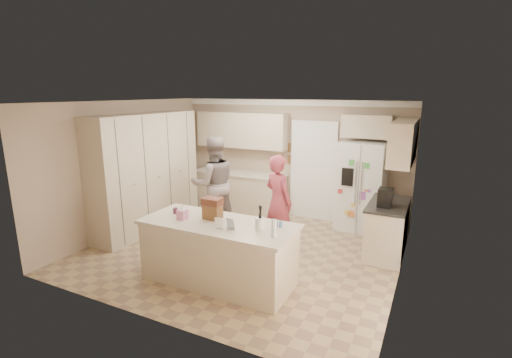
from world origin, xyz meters
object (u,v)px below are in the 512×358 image
at_px(teen_boy, 214,184).
at_px(teen_girl, 278,202).
at_px(refrigerator, 362,186).
at_px(coffee_maker, 385,197).
at_px(island_base, 219,253).
at_px(utensil_crock, 260,223).
at_px(tissue_box, 182,214).
at_px(dollhouse_body, 213,212).

xyz_separation_m(teen_boy, teen_girl, (1.51, -0.24, -0.10)).
relative_size(refrigerator, teen_boy, 0.94).
bearing_deg(refrigerator, coffee_maker, -59.61).
xyz_separation_m(island_base, utensil_crock, (0.65, 0.05, 0.56)).
distance_m(coffee_maker, teen_girl, 1.81).
relative_size(refrigerator, coffee_maker, 6.00).
xyz_separation_m(refrigerator, teen_girl, (-1.17, -1.55, -0.05)).
height_order(coffee_maker, teen_boy, teen_boy).
bearing_deg(tissue_box, island_base, 10.30).
height_order(refrigerator, teen_boy, teen_boy).
distance_m(refrigerator, coffee_maker, 1.38).
distance_m(island_base, dollhouse_body, 0.62).
relative_size(coffee_maker, tissue_box, 2.14).
xyz_separation_m(coffee_maker, teen_boy, (-3.28, -0.08, -0.12)).
xyz_separation_m(tissue_box, teen_boy, (-0.68, 1.92, -0.04)).
bearing_deg(dollhouse_body, teen_boy, 122.16).
bearing_deg(refrigerator, teen_boy, -149.68).
bearing_deg(tissue_box, coffee_maker, 37.57).
relative_size(coffee_maker, teen_girl, 0.18).
bearing_deg(island_base, utensil_crock, 4.40).
relative_size(refrigerator, utensil_crock, 12.00).
height_order(utensil_crock, tissue_box, utensil_crock).
xyz_separation_m(utensil_crock, teen_girl, (-0.37, 1.53, -0.15)).
bearing_deg(refrigerator, island_base, -110.54).
xyz_separation_m(coffee_maker, utensil_crock, (-1.40, -1.85, -0.07)).
bearing_deg(dollhouse_body, teen_girl, 73.77).
distance_m(island_base, teen_girl, 1.66).
distance_m(coffee_maker, utensil_crock, 2.32).
bearing_deg(teen_girl, tissue_box, 89.85).
height_order(island_base, teen_girl, teen_girl).
relative_size(island_base, teen_boy, 1.15).
distance_m(refrigerator, tissue_box, 3.80).
bearing_deg(island_base, refrigerator, 65.18).
bearing_deg(teen_boy, tissue_box, 64.95).
xyz_separation_m(utensil_crock, tissue_box, (-1.20, -0.15, -0.00)).
distance_m(dollhouse_body, teen_girl, 1.55).
bearing_deg(tissue_box, dollhouse_body, 26.57).
xyz_separation_m(island_base, teen_boy, (-1.23, 1.82, 0.51)).
height_order(refrigerator, teen_girl, refrigerator).
xyz_separation_m(tissue_box, teen_girl, (0.83, 1.68, -0.15)).
xyz_separation_m(refrigerator, tissue_box, (-2.00, -3.23, 0.10)).
height_order(coffee_maker, teen_girl, teen_girl).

